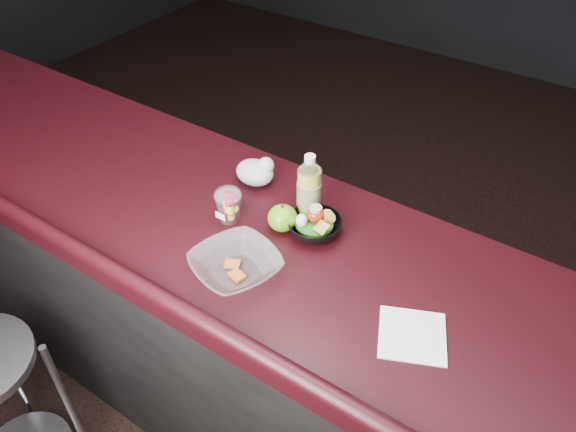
# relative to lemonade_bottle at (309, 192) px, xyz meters

# --- Properties ---
(counter) EXTENTS (4.06, 0.71, 1.02)m
(counter) POSITION_rel_lemonade_bottle_xyz_m (-0.03, -0.15, -0.60)
(counter) COLOR black
(counter) RESTS_ON ground
(lemonade_bottle) EXTENTS (0.07, 0.07, 0.22)m
(lemonade_bottle) POSITION_rel_lemonade_bottle_xyz_m (0.00, 0.00, 0.00)
(lemonade_bottle) COLOR gold
(lemonade_bottle) RESTS_ON counter
(fruit_cup) EXTENTS (0.08, 0.08, 0.11)m
(fruit_cup) POSITION_rel_lemonade_bottle_xyz_m (-0.19, -0.15, -0.03)
(fruit_cup) COLOR white
(fruit_cup) RESTS_ON counter
(green_apple) EXTENTS (0.09, 0.09, 0.09)m
(green_apple) POSITION_rel_lemonade_bottle_xyz_m (-0.03, -0.09, -0.05)
(green_apple) COLOR #48840F
(green_apple) RESTS_ON counter
(plastic_bag) EXTENTS (0.13, 0.11, 0.09)m
(plastic_bag) POSITION_rel_lemonade_bottle_xyz_m (-0.23, 0.05, -0.05)
(plastic_bag) COLOR silver
(plastic_bag) RESTS_ON counter
(snack_bowl) EXTENTS (0.17, 0.17, 0.09)m
(snack_bowl) POSITION_rel_lemonade_bottle_xyz_m (0.05, -0.05, -0.06)
(snack_bowl) COLOR black
(snack_bowl) RESTS_ON counter
(takeout_bowl) EXTENTS (0.29, 0.29, 0.06)m
(takeout_bowl) POSITION_rel_lemonade_bottle_xyz_m (-0.03, -0.31, -0.06)
(takeout_bowl) COLOR silver
(takeout_bowl) RESTS_ON counter
(paper_napkin) EXTENTS (0.21, 0.21, 0.00)m
(paper_napkin) POSITION_rel_lemonade_bottle_xyz_m (0.45, -0.24, -0.09)
(paper_napkin) COLOR white
(paper_napkin) RESTS_ON counter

